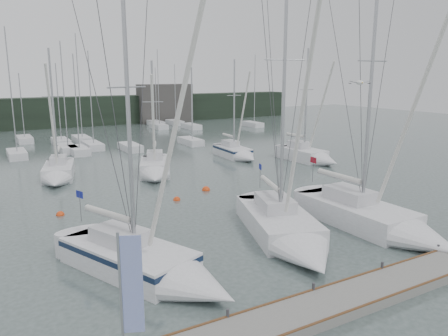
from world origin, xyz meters
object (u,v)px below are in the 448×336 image
object	(u,v)px
sailboat_near_left	(156,268)
sailboat_mid_c	(155,171)
sailboat_near_right	(385,224)
buoy_a	(177,200)
dock_banner	(128,293)
sailboat_mid_b	(58,175)
sailboat_mid_e	(311,157)
buoy_b	(206,190)
sailboat_near_center	(290,236)
buoy_c	(60,215)
sailboat_mid_d	(238,154)

from	to	relation	value
sailboat_near_left	sailboat_mid_c	size ratio (longest dim) A/B	1.31
sailboat_near_right	buoy_a	distance (m)	14.27
sailboat_near_left	dock_banner	bearing A→B (deg)	-139.48
sailboat_mid_b	sailboat_mid_e	bearing A→B (deg)	2.88
buoy_b	dock_banner	size ratio (longest dim) A/B	0.15
sailboat_near_center	sailboat_mid_e	world-z (taller)	sailboat_near_center
sailboat_near_right	buoy_c	bearing A→B (deg)	140.02
sailboat_near_center	sailboat_mid_d	world-z (taller)	sailboat_near_center
sailboat_mid_b	sailboat_mid_c	xyz separation A→B (m)	(7.67, -2.81, 0.05)
sailboat_near_left	sailboat_mid_b	distance (m)	21.31
buoy_a	buoy_b	bearing A→B (deg)	23.79
buoy_a	dock_banner	size ratio (longest dim) A/B	0.12
sailboat_mid_c	buoy_a	bearing A→B (deg)	-78.10
sailboat_near_center	buoy_b	world-z (taller)	sailboat_near_center
sailboat_mid_d	buoy_a	xyz separation A→B (m)	(-12.08, -11.18, -0.54)
sailboat_near_right	buoy_c	size ratio (longest dim) A/B	30.75
sailboat_mid_b	sailboat_near_center	bearing A→B (deg)	-55.07
sailboat_mid_c	sailboat_mid_e	distance (m)	16.37
sailboat_near_center	buoy_c	size ratio (longest dim) A/B	30.97
sailboat_mid_b	dock_banner	world-z (taller)	sailboat_mid_b
buoy_a	sailboat_near_left	bearing A→B (deg)	-117.98
sailboat_near_right	dock_banner	bearing A→B (deg)	-163.87
sailboat_near_right	sailboat_mid_c	world-z (taller)	sailboat_near_right
sailboat_mid_c	buoy_b	distance (m)	6.42
sailboat_mid_c	dock_banner	bearing A→B (deg)	-91.10
sailboat_mid_e	buoy_a	distance (m)	18.44
sailboat_near_center	buoy_b	size ratio (longest dim) A/B	25.67
sailboat_mid_d	dock_banner	world-z (taller)	sailboat_mid_d
sailboat_mid_e	dock_banner	distance (m)	34.86
sailboat_near_left	sailboat_near_center	world-z (taller)	sailboat_near_center
sailboat_near_center	sailboat_mid_b	xyz separation A→B (m)	(-8.19, 21.09, -0.02)
sailboat_near_center	sailboat_mid_d	xyz separation A→B (m)	(10.31, 21.99, -0.02)
buoy_c	sailboat_mid_b	bearing A→B (deg)	81.35
sailboat_near_right	sailboat_mid_b	distance (m)	26.39
sailboat_near_left	sailboat_mid_c	xyz separation A→B (m)	(7.10, 18.50, 0.00)
sailboat_near_left	sailboat_near_center	bearing A→B (deg)	-21.01
buoy_a	dock_banner	bearing A→B (deg)	-117.61
sailboat_mid_d	buoy_a	world-z (taller)	sailboat_mid_d
sailboat_mid_b	buoy_b	world-z (taller)	sailboat_mid_b
sailboat_near_left	sailboat_mid_b	bearing A→B (deg)	68.94
buoy_a	buoy_c	size ratio (longest dim) A/B	0.98
sailboat_near_center	sailboat_mid_b	distance (m)	22.63
sailboat_mid_b	dock_banner	xyz separation A→B (m)	(-2.44, -27.24, 2.42)
buoy_b	buoy_c	bearing A→B (deg)	-176.07
sailboat_near_right	buoy_c	world-z (taller)	sailboat_near_right
sailboat_near_right	sailboat_near_center	bearing A→B (deg)	166.42
buoy_c	sailboat_mid_e	bearing A→B (deg)	11.34
sailboat_near_right	buoy_c	xyz separation A→B (m)	(-15.35, 12.76, -0.61)
sailboat_mid_c	dock_banner	size ratio (longest dim) A/B	2.48
sailboat_mid_c	sailboat_near_center	bearing A→B (deg)	-66.99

